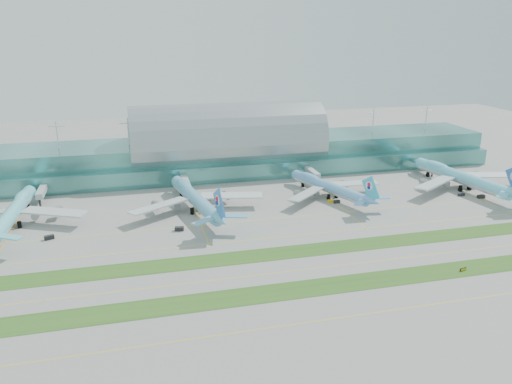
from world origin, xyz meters
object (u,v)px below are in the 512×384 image
object	(u,v)px
airliner_c	(328,186)
taxiway_sign_east	(463,269)
airliner_a	(13,211)
airliner_b	(195,198)
airliner_d	(460,176)
terminal	(228,149)

from	to	relation	value
airliner_c	taxiway_sign_east	bearing A→B (deg)	-99.35
airliner_a	taxiway_sign_east	world-z (taller)	airliner_a
airliner_b	airliner_d	xyz separation A→B (m)	(150.30, -0.08, 0.38)
airliner_a	airliner_b	xyz separation A→B (m)	(83.63, -1.12, 0.08)
airliner_c	airliner_a	bearing A→B (deg)	161.59
airliner_b	airliner_c	size ratio (longest dim) A/B	1.16
airliner_a	airliner_c	size ratio (longest dim) A/B	1.15
airliner_d	airliner_a	bearing A→B (deg)	171.09
airliner_b	airliner_c	distance (m)	72.29
terminal	airliner_a	xyz separation A→B (m)	(-113.54, -67.03, -7.65)
airliner_d	terminal	bearing A→B (deg)	141.84
terminal	airliner_b	xyz separation A→B (m)	(-29.91, -68.16, -7.57)
terminal	airliner_c	world-z (taller)	terminal
airliner_a	airliner_c	xyz separation A→B (m)	(155.81, 2.78, -0.66)
terminal	airliner_c	bearing A→B (deg)	-56.66
airliner_b	airliner_c	bearing A→B (deg)	-7.54
airliner_b	taxiway_sign_east	size ratio (longest dim) A/B	26.81
taxiway_sign_east	airliner_d	bearing A→B (deg)	44.77
airliner_b	airliner_d	world-z (taller)	airliner_d
terminal	airliner_a	world-z (taller)	terminal
terminal	airliner_a	distance (m)	132.07
airliner_a	airliner_b	bearing A→B (deg)	2.60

